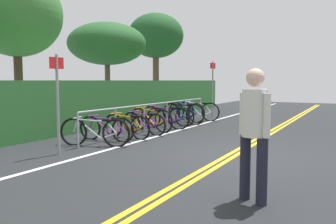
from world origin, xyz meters
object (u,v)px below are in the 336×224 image
Objects in this scene: bicycle_2 at (127,126)px; tree_far_right at (107,44)px; bicycle_5 at (165,117)px; bicycle_6 at (171,117)px; bicycle_0 at (95,132)px; bicycle_1 at (106,129)px; bicycle_3 at (144,123)px; sign_post_near at (57,94)px; pedestrian at (254,126)px; bicycle_7 at (183,114)px; sign_post_far at (213,84)px; tree_extra at (156,36)px; bicycle_9 at (198,111)px; bike_rack at (156,110)px; bicycle_8 at (186,112)px; tree_mid at (16,14)px; bicycle_4 at (151,120)px.

bicycle_2 is 0.41× the size of tree_far_right.
bicycle_6 is at bearing 10.20° from bicycle_5.
bicycle_0 is 4.20m from bicycle_6.
bicycle_5 is (3.56, 0.05, 0.03)m from bicycle_0.
bicycle_3 reaches higher than bicycle_1.
bicycle_0 is 1.48m from sign_post_near.
sign_post_near is (0.98, 4.42, 0.28)m from pedestrian.
bicycle_3 is at bearing 45.55° from pedestrian.
bicycle_2 is at bearing -137.46° from tree_far_right.
sign_post_far is (2.62, -0.12, 1.05)m from bicycle_7.
tree_extra reaches higher than bicycle_0.
bicycle_9 is at bearing -0.05° from bicycle_2.
bicycle_9 is at bearing 0.27° from bicycle_0.
bike_rack is 1.05m from bicycle_3.
bicycle_0 is 0.95× the size of bicycle_7.
bike_rack is 4.06× the size of bicycle_5.
bicycle_9 is at bearing -0.38° from bicycle_5.
bicycle_0 is at bearing -177.60° from bicycle_8.
bicycle_7 is at bearing 0.34° from bicycle_2.
bike_rack is at bearing 8.74° from bicycle_3.
bicycle_9 is 0.36× the size of tree_mid.
bicycle_6 is 0.30× the size of tree_extra.
sign_post_far is at bearing -1.60° from bicycle_5.
tree_far_right is at bearing 0.30° from tree_mid.
sign_post_near is (-1.14, 0.02, 0.94)m from bicycle_0.
bike_rack is 1.83m from bicycle_2.
bicycle_2 is 3.60m from bicycle_7.
bicycle_7 reaches higher than bicycle_4.
bicycle_9 reaches higher than bicycle_3.
bicycle_2 is 5.68m from pedestrian.
tree_far_right is (2.41, 4.21, 2.80)m from bicycle_5.
bicycle_9 is (6.24, 0.03, 0.03)m from bicycle_0.
bicycle_5 is 1.12× the size of bicycle_6.
bicycle_6 is at bearing 172.18° from bicycle_7.
tree_mid is at bearing 118.44° from bicycle_5.
bicycle_6 is (2.02, 0.18, 0.00)m from bicycle_3.
bicycle_5 reaches higher than bicycle_4.
sign_post_far is (6.86, -0.29, 1.10)m from bicycle_1.
sign_post_near is (-6.76, -0.21, 0.91)m from bicycle_8.
bicycle_8 is 4.91m from tree_far_right.
sign_post_far is at bearing -0.50° from bicycle_0.
bike_rack is 1.82m from bicycle_7.
tree_extra reaches higher than sign_post_far.
sign_post_far is at bearing -0.91° from bicycle_2.
pedestrian is (-5.68, -4.45, 0.63)m from bicycle_5.
tree_far_right reaches higher than bicycle_8.
tree_mid is 4.71m from tree_far_right.
bicycle_2 is 0.33× the size of tree_mid.
tree_extra is (9.51, 0.37, 0.35)m from tree_mid.
bicycle_4 is 2.12m from bicycle_7.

